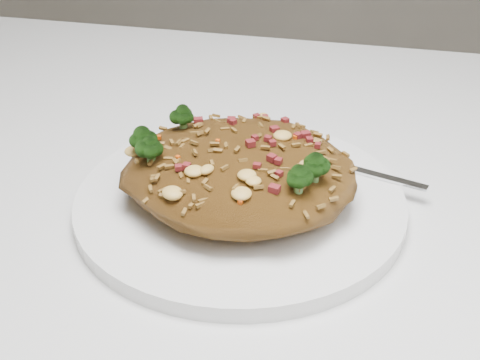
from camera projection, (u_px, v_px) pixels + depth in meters
name	position (u px, v px, depth m)	size (l,w,h in m)	color
dining_table	(372.00, 292.00, 0.62)	(1.20, 0.80, 0.75)	silver
plate	(240.00, 202.00, 0.57)	(0.28, 0.28, 0.01)	white
fried_rice	(239.00, 164.00, 0.55)	(0.19, 0.18, 0.06)	brown
fork	(347.00, 168.00, 0.60)	(0.16, 0.06, 0.00)	silver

